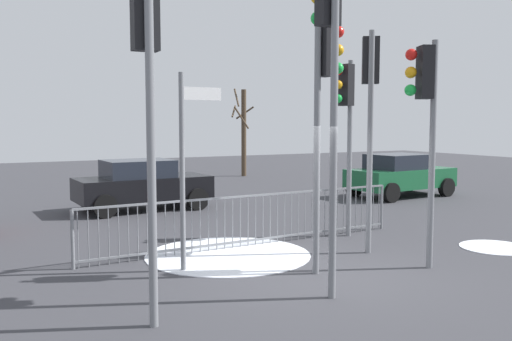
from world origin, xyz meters
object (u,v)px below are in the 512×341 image
at_px(traffic_light_foreground_right, 425,102).
at_px(car_black_trailing, 142,184).
at_px(car_green_mid, 400,174).
at_px(bare_tree_left, 243,130).
at_px(traffic_light_mid_left, 370,91).
at_px(traffic_light_rear_left, 146,66).
at_px(direction_sign_post, 185,161).
at_px(traffic_light_mid_right, 329,49).
at_px(traffic_light_rear_right, 325,86).
at_px(traffic_light_foreground_left, 346,108).

xyz_separation_m(traffic_light_foreground_right, car_black_trailing, (-2.51, 8.57, -2.13)).
xyz_separation_m(car_green_mid, bare_tree_left, (-1.52, 8.98, 1.41)).
height_order(traffic_light_mid_left, traffic_light_foreground_right, traffic_light_mid_left).
bearing_deg(traffic_light_rear_left, traffic_light_mid_left, 20.43).
relative_size(direction_sign_post, car_black_trailing, 0.88).
bearing_deg(traffic_light_foreground_right, traffic_light_mid_left, 24.39).
bearing_deg(traffic_light_rear_left, traffic_light_mid_right, -2.05).
relative_size(traffic_light_mid_left, car_black_trailing, 1.11).
bearing_deg(traffic_light_rear_right, traffic_light_mid_right, -34.87).
xyz_separation_m(traffic_light_foreground_left, car_green_mid, (5.75, 4.45, -2.11)).
bearing_deg(traffic_light_foreground_left, traffic_light_rear_left, 107.48).
relative_size(traffic_light_rear_right, traffic_light_foreground_left, 1.10).
bearing_deg(direction_sign_post, traffic_light_rear_left, -124.25).
relative_size(traffic_light_rear_left, traffic_light_foreground_left, 1.13).
bearing_deg(car_green_mid, traffic_light_mid_right, -142.37).
bearing_deg(traffic_light_rear_left, car_black_trailing, 75.28).
bearing_deg(traffic_light_rear_right, traffic_light_foreground_left, 133.96).
height_order(traffic_light_rear_right, direction_sign_post, traffic_light_rear_right).
bearing_deg(traffic_light_rear_right, traffic_light_rear_left, -76.75).
relative_size(direction_sign_post, bare_tree_left, 0.82).
bearing_deg(bare_tree_left, direction_sign_post, -120.10).
bearing_deg(direction_sign_post, traffic_light_mid_right, -62.23).
height_order(traffic_light_mid_left, direction_sign_post, traffic_light_mid_left).
height_order(direction_sign_post, car_black_trailing, direction_sign_post).
bearing_deg(traffic_light_rear_left, car_green_mid, 34.95).
relative_size(car_green_mid, bare_tree_left, 0.94).
relative_size(traffic_light_mid_right, traffic_light_foreground_left, 1.26).
xyz_separation_m(traffic_light_foreground_left, direction_sign_post, (-4.12, -0.97, -0.98)).
distance_m(direction_sign_post, car_black_trailing, 6.97).
distance_m(car_green_mid, car_black_trailing, 8.78).
bearing_deg(direction_sign_post, bare_tree_left, 56.94).
height_order(traffic_light_rear_right, traffic_light_mid_right, traffic_light_mid_right).
bearing_deg(car_green_mid, traffic_light_rear_right, -144.19).
xyz_separation_m(direction_sign_post, car_black_trailing, (1.20, 6.77, -1.13)).
distance_m(direction_sign_post, car_green_mid, 11.32).
relative_size(direction_sign_post, car_green_mid, 0.87).
height_order(traffic_light_rear_left, direction_sign_post, traffic_light_rear_left).
relative_size(traffic_light_mid_right, car_black_trailing, 1.27).
bearing_deg(car_green_mid, traffic_light_foreground_right, -134.89).
distance_m(traffic_light_rear_right, car_green_mid, 10.56).
distance_m(traffic_light_foreground_left, traffic_light_foreground_right, 2.79).
distance_m(traffic_light_foreground_left, direction_sign_post, 4.34).
bearing_deg(traffic_light_mid_right, traffic_light_mid_left, 36.56).
distance_m(traffic_light_mid_left, traffic_light_foreground_left, 1.41).
distance_m(traffic_light_foreground_left, car_green_mid, 7.57).
height_order(car_green_mid, bare_tree_left, bare_tree_left).
bearing_deg(traffic_light_rear_left, traffic_light_foreground_left, 30.64).
distance_m(traffic_light_mid_right, car_green_mid, 11.82).
bearing_deg(direction_sign_post, car_green_mid, 25.81).
xyz_separation_m(traffic_light_mid_left, traffic_light_rear_left, (-4.99, -1.77, 0.09)).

